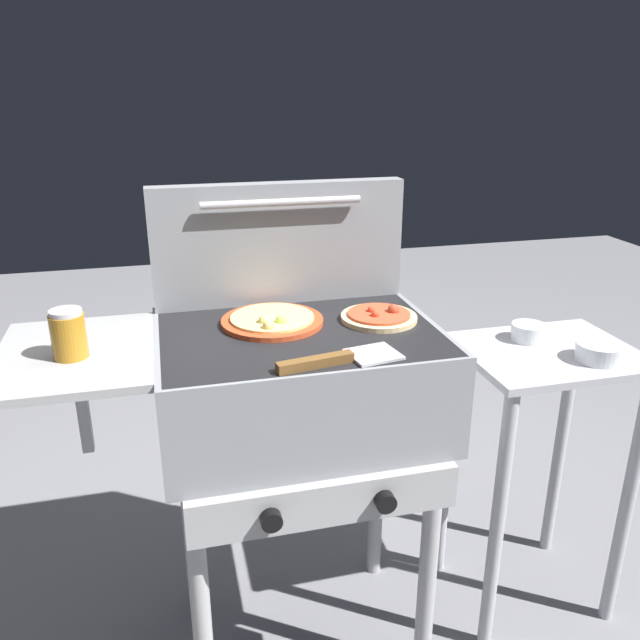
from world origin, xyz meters
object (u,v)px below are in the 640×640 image
at_px(pizza_pepperoni, 379,316).
at_px(prep_table, 539,427).
at_px(grill, 294,389).
at_px(sauce_jar, 68,334).
at_px(topping_bowl_near, 599,353).
at_px(topping_bowl_far, 528,333).
at_px(pizza_cheese, 272,320).
at_px(spatula, 340,359).

xyz_separation_m(pizza_pepperoni, prep_table, (0.46, -0.02, -0.35)).
distance_m(grill, sauce_jar, 0.51).
relative_size(grill, topping_bowl_near, 8.42).
bearing_deg(grill, topping_bowl_far, 6.74).
bearing_deg(pizza_cheese, pizza_pepperoni, -7.98).
bearing_deg(sauce_jar, prep_table, 1.62).
bearing_deg(spatula, topping_bowl_near, 8.59).
height_order(grill, pizza_pepperoni, pizza_pepperoni).
bearing_deg(prep_table, spatula, -162.66).
distance_m(sauce_jar, topping_bowl_far, 1.14).
height_order(grill, topping_bowl_far, grill).
distance_m(pizza_cheese, pizza_pepperoni, 0.25).
bearing_deg(grill, prep_table, 0.37).
xyz_separation_m(pizza_cheese, pizza_pepperoni, (0.25, -0.04, 0.00)).
distance_m(pizza_cheese, spatula, 0.26).
distance_m(sauce_jar, topping_bowl_near, 1.23).
relative_size(spatula, prep_table, 0.34).
height_order(pizza_pepperoni, sauce_jar, sauce_jar).
xyz_separation_m(grill, topping_bowl_far, (0.65, 0.08, 0.05)).
relative_size(prep_table, topping_bowl_near, 6.86).
distance_m(prep_table, topping_bowl_near, 0.27).
height_order(sauce_jar, prep_table, sauce_jar).
relative_size(pizza_pepperoni, topping_bowl_near, 1.58).
bearing_deg(topping_bowl_near, spatula, -171.41).
distance_m(grill, topping_bowl_far, 0.66).
xyz_separation_m(pizza_cheese, topping_bowl_far, (0.69, 0.02, -0.11)).
bearing_deg(sauce_jar, spatula, -17.03).
xyz_separation_m(spatula, topping_bowl_near, (0.69, 0.10, -0.10)).
bearing_deg(sauce_jar, topping_bowl_near, -2.62).
distance_m(pizza_cheese, prep_table, 0.80).
bearing_deg(spatula, prep_table, 17.34).
xyz_separation_m(sauce_jar, topping_bowl_far, (1.12, 0.11, -0.15)).
bearing_deg(pizza_pepperoni, spatula, -126.66).
height_order(pizza_pepperoni, topping_bowl_near, pizza_pepperoni).
distance_m(topping_bowl_near, topping_bowl_far, 0.19).
bearing_deg(grill, topping_bowl_near, -6.37).
xyz_separation_m(sauce_jar, topping_bowl_near, (1.22, -0.06, -0.15)).
bearing_deg(grill, pizza_pepperoni, 5.94).
relative_size(pizza_pepperoni, sauce_jar, 1.76).
relative_size(sauce_jar, topping_bowl_near, 0.90).
bearing_deg(grill, spatula, -73.43).
relative_size(grill, sauce_jar, 9.40).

